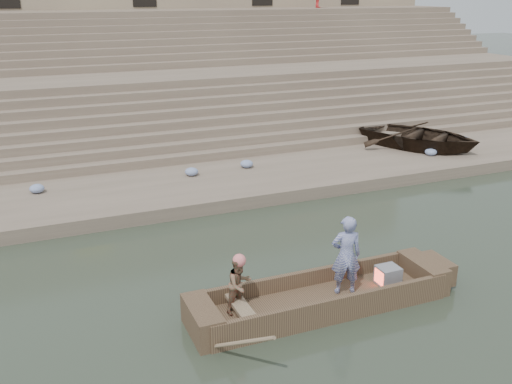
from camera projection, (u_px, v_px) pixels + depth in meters
ground at (472, 279)px, 13.06m from camera, size 120.00×120.00×0.00m
lower_landing at (310, 173)px, 19.96m from camera, size 32.00×4.00×0.40m
mid_landing at (234, 102)px, 26.09m from camera, size 32.00×3.00×2.80m
upper_landing at (190, 58)px, 31.78m from camera, size 32.00×3.00×5.20m
ghat_steps at (222, 87)px, 27.43m from camera, size 32.00×11.00×5.20m
building_wall at (169, 0)px, 34.26m from camera, size 32.00×5.07×11.20m
main_rowboat at (321, 303)px, 11.85m from camera, size 5.00×1.30×0.22m
rowboat_trim at (330, 293)px, 11.86m from camera, size 6.04×2.63×1.84m
standing_man at (346, 255)px, 11.77m from camera, size 0.72×0.57×1.72m
rowing_man at (240, 285)px, 11.16m from camera, size 0.68×0.61×1.17m
television at (387, 275)px, 12.33m from camera, size 0.46×0.42×0.40m
beached_rowboat at (419, 136)px, 22.16m from camera, size 5.14×5.60×0.95m
cloth_bundles at (289, 162)px, 20.09m from camera, size 16.58×1.64×0.26m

